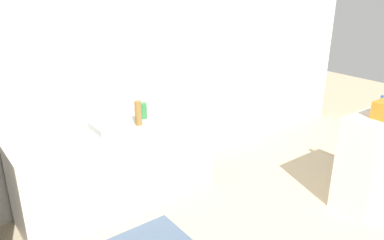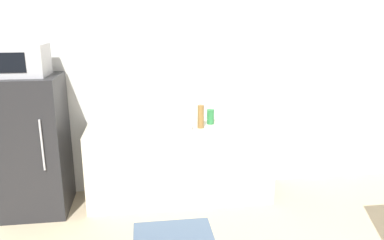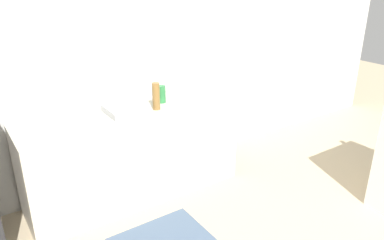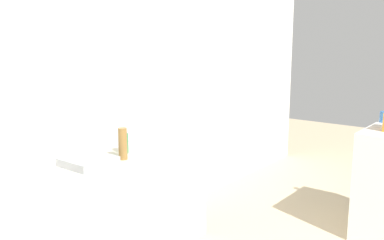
{
  "view_description": "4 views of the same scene",
  "coord_description": "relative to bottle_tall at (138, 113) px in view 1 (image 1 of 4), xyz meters",
  "views": [
    {
      "loc": [
        -1.49,
        -0.73,
        2.26
      ],
      "look_at": [
        0.36,
        1.73,
        1.08
      ],
      "focal_mm": 35.0,
      "sensor_mm": 36.0,
      "label": 1
    },
    {
      "loc": [
        -0.43,
        -1.44,
        2.02
      ],
      "look_at": [
        0.02,
        1.83,
        1.11
      ],
      "focal_mm": 35.0,
      "sensor_mm": 36.0,
      "label": 2
    },
    {
      "loc": [
        -1.35,
        -0.46,
        2.08
      ],
      "look_at": [
        0.21,
        1.85,
        0.94
      ],
      "focal_mm": 35.0,
      "sensor_mm": 36.0,
      "label": 3
    },
    {
      "loc": [
        -2.02,
        -0.03,
        1.79
      ],
      "look_at": [
        0.55,
        2.0,
        1.17
      ],
      "focal_mm": 40.0,
      "sensor_mm": 36.0,
      "label": 4
    }
  ],
  "objects": [
    {
      "name": "jar",
      "position": [
        2.16,
        -1.36,
        0.06
      ],
      "size": [
        0.06,
        0.06,
        0.11
      ],
      "primitive_type": "cylinder",
      "color": "#336BB2",
      "rests_on": "shelf_cabinet"
    },
    {
      "name": "wall_back",
      "position": [
        -0.19,
        0.43,
        0.31
      ],
      "size": [
        8.0,
        0.06,
        2.6
      ],
      "primitive_type": "cube",
      "color": "silver",
      "rests_on": "ground_plane"
    },
    {
      "name": "bottle_short",
      "position": [
        0.13,
        0.14,
        -0.04
      ],
      "size": [
        0.08,
        0.08,
        0.17
      ],
      "primitive_type": "cylinder",
      "color": "#2D7F42",
      "rests_on": "counter"
    },
    {
      "name": "sink_basin",
      "position": [
        -0.27,
        0.08,
        -0.1
      ],
      "size": [
        0.34,
        0.33,
        0.06
      ],
      "primitive_type": "cube",
      "color": "#9EA3A8",
      "rests_on": "counter"
    },
    {
      "name": "bottle_tall",
      "position": [
        0.0,
        0.0,
        0.0
      ],
      "size": [
        0.07,
        0.07,
        0.25
      ],
      "primitive_type": "cylinder",
      "color": "olive",
      "rests_on": "counter"
    },
    {
      "name": "counter",
      "position": [
        -0.22,
        0.07,
        -0.56
      ],
      "size": [
        2.04,
        0.61,
        0.86
      ],
      "primitive_type": "cube",
      "color": "beige",
      "rests_on": "ground_plane"
    },
    {
      "name": "shelf_cabinet",
      "position": [
        1.9,
        -1.52,
        -0.49
      ],
      "size": [
        0.85,
        0.41,
        0.99
      ],
      "primitive_type": "cube",
      "color": "white",
      "rests_on": "ground_plane"
    }
  ]
}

